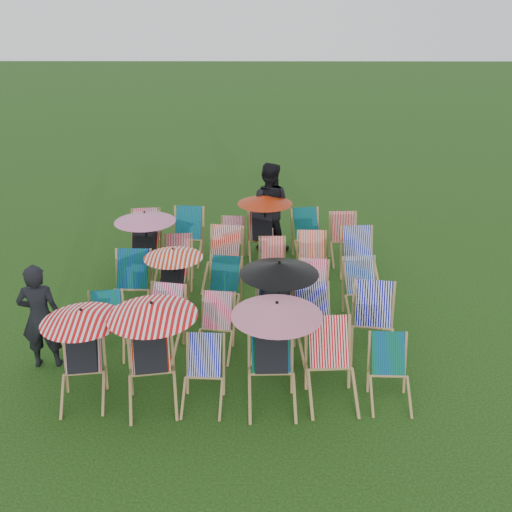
{
  "coord_description": "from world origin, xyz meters",
  "views": [
    {
      "loc": [
        0.25,
        -8.42,
        4.76
      ],
      "look_at": [
        0.18,
        0.44,
        0.9
      ],
      "focal_mm": 40.0,
      "sensor_mm": 36.0,
      "label": 1
    }
  ],
  "objects_px": {
    "deckchair_29": "(345,239)",
    "person_rear": "(269,207)",
    "deckchair_0": "(82,354)",
    "person_left": "(40,317)",
    "deckchair_5": "(390,374)"
  },
  "relations": [
    {
      "from": "deckchair_29",
      "to": "person_left",
      "type": "xyz_separation_m",
      "value": [
        -4.8,
        -3.77,
        0.33
      ]
    },
    {
      "from": "deckchair_5",
      "to": "person_left",
      "type": "relative_size",
      "value": 0.52
    },
    {
      "from": "person_rear",
      "to": "deckchair_5",
      "type": "bearing_deg",
      "value": 119.34
    },
    {
      "from": "deckchair_29",
      "to": "person_left",
      "type": "height_order",
      "value": "person_left"
    },
    {
      "from": "deckchair_29",
      "to": "deckchair_5",
      "type": "bearing_deg",
      "value": -92.65
    },
    {
      "from": "person_left",
      "to": "deckchair_5",
      "type": "bearing_deg",
      "value": 164.03
    },
    {
      "from": "deckchair_0",
      "to": "deckchair_29",
      "type": "xyz_separation_m",
      "value": [
        4.02,
        4.5,
        -0.2
      ]
    },
    {
      "from": "deckchair_29",
      "to": "person_rear",
      "type": "relative_size",
      "value": 0.49
    },
    {
      "from": "deckchair_29",
      "to": "person_rear",
      "type": "bearing_deg",
      "value": 157.46
    },
    {
      "from": "deckchair_0",
      "to": "person_left",
      "type": "relative_size",
      "value": 0.79
    },
    {
      "from": "person_left",
      "to": "person_rear",
      "type": "xyz_separation_m",
      "value": [
        3.25,
        4.35,
        0.15
      ]
    },
    {
      "from": "deckchair_29",
      "to": "person_left",
      "type": "relative_size",
      "value": 0.58
    },
    {
      "from": "deckchair_5",
      "to": "deckchair_29",
      "type": "distance_m",
      "value": 4.55
    },
    {
      "from": "person_left",
      "to": "deckchair_29",
      "type": "bearing_deg",
      "value": -148.52
    },
    {
      "from": "deckchair_5",
      "to": "deckchair_29",
      "type": "height_order",
      "value": "deckchair_29"
    }
  ]
}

